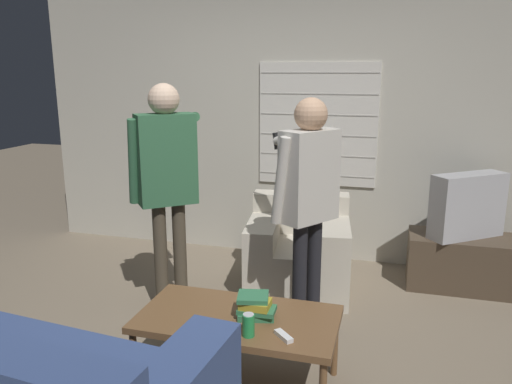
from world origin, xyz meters
name	(u,v)px	position (x,y,z in m)	size (l,w,h in m)	color
ground_plane	(225,358)	(0.00, 0.00, 0.00)	(16.00, 16.00, 0.00)	#7F705B
wall_back	(292,128)	(0.01, 2.03, 1.28)	(5.20, 0.08, 2.55)	#BCB7A8
armchair_beige	(299,252)	(0.25, 1.21, 0.32)	(0.93, 0.90, 0.77)	beige
coffee_table	(238,322)	(0.17, -0.24, 0.41)	(1.15, 0.60, 0.45)	brown
tv_stand	(462,262)	(1.60, 1.60, 0.23)	(0.89, 0.46, 0.46)	#4C3D2D
tv	(467,206)	(1.60, 1.60, 0.73)	(0.64, 0.56, 0.54)	#B2B2B7
person_left_standing	(166,171)	(-0.61, 0.52, 1.11)	(0.51, 0.86, 1.74)	#4C4233
person_right_standing	(308,188)	(0.43, 0.52, 1.05)	(0.58, 0.77, 1.65)	black
book_stack	(255,307)	(0.27, -0.23, 0.51)	(0.24, 0.20, 0.13)	#33754C
soda_can	(248,325)	(0.29, -0.44, 0.51)	(0.07, 0.07, 0.13)	#238E47
spare_remote	(284,336)	(0.48, -0.41, 0.46)	(0.12, 0.12, 0.02)	white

